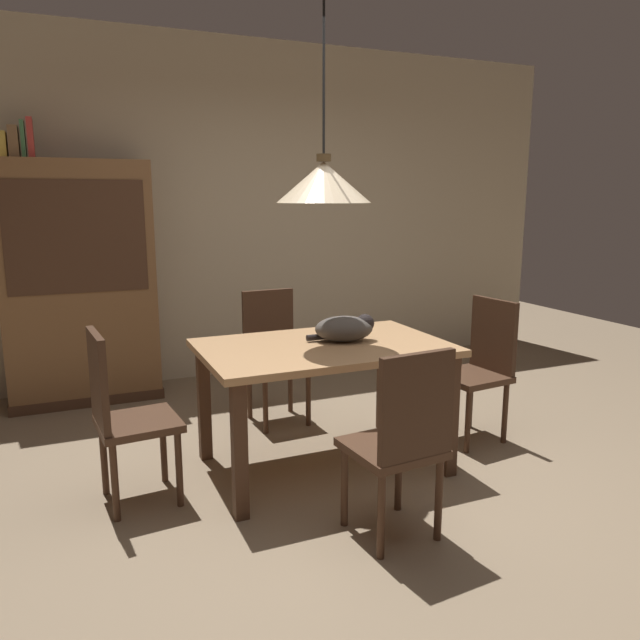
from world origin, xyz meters
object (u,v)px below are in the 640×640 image
at_px(chair_near_front, 402,437).
at_px(chair_far_back, 274,350).
at_px(book_brown_thick, 14,142).
at_px(book_green_slim, 23,140).
at_px(chair_right_side, 480,363).
at_px(pendant_lamp, 324,182).
at_px(cat_sleeping, 346,328).
at_px(book_red_tall, 31,139).
at_px(chair_left_side, 122,411).
at_px(book_yellow_short, 3,145).
at_px(hutch_bookcase, 80,289).
at_px(dining_table, 323,361).

bearing_deg(chair_near_front, chair_far_back, 90.34).
xyz_separation_m(book_brown_thick, book_green_slim, (0.06, 0.00, 0.02)).
height_order(chair_far_back, chair_right_side, same).
relative_size(chair_far_back, pendant_lamp, 0.72).
bearing_deg(pendant_lamp, chair_near_front, -89.56).
relative_size(chair_far_back, book_green_slim, 3.58).
xyz_separation_m(cat_sleeping, book_red_tall, (-1.63, 1.84, 1.16)).
distance_m(chair_left_side, book_brown_thick, 2.41).
bearing_deg(chair_far_back, chair_left_side, -141.79).
relative_size(chair_right_side, book_yellow_short, 4.65).
bearing_deg(book_red_tall, chair_near_front, -61.58).
bearing_deg(book_red_tall, chair_far_back, -33.81).
bearing_deg(chair_near_front, book_yellow_short, 121.23).
bearing_deg(hutch_bookcase, chair_left_side, -86.91).
distance_m(cat_sleeping, pendant_lamp, 0.85).
xyz_separation_m(chair_near_front, pendant_lamp, (-0.01, 0.88, 1.15)).
bearing_deg(cat_sleeping, chair_left_side, -178.73).
bearing_deg(book_brown_thick, chair_right_side, -34.36).
bearing_deg(dining_table, chair_right_side, 0.43).
bearing_deg(book_brown_thick, hutch_bookcase, -0.24).
relative_size(chair_right_side, pendant_lamp, 0.72).
height_order(chair_left_side, book_red_tall, book_red_tall).
bearing_deg(chair_left_side, chair_near_front, -37.51).
bearing_deg(book_red_tall, book_yellow_short, 180.00).
xyz_separation_m(dining_table, chair_far_back, (-0.00, 0.88, -0.14)).
xyz_separation_m(chair_left_side, book_yellow_short, (-0.53, 1.87, 1.43)).
bearing_deg(book_red_tall, chair_left_side, -79.41).
height_order(chair_left_side, book_green_slim, book_green_slim).
bearing_deg(pendant_lamp, chair_far_back, 90.24).
height_order(chair_near_front, book_green_slim, book_green_slim).
xyz_separation_m(chair_near_front, chair_right_side, (1.12, 0.89, 0.00)).
xyz_separation_m(hutch_bookcase, book_red_tall, (-0.25, 0.00, 1.10)).
bearing_deg(hutch_bookcase, pendant_lamp, -56.60).
relative_size(pendant_lamp, book_brown_thick, 5.42).
relative_size(book_yellow_short, book_green_slim, 0.77).
distance_m(dining_table, chair_far_back, 0.89).
height_order(hutch_bookcase, book_brown_thick, book_brown_thick).
height_order(dining_table, cat_sleeping, cat_sleeping).
bearing_deg(chair_near_front, chair_right_side, 38.33).
distance_m(pendant_lamp, book_green_slim, 2.43).
xyz_separation_m(pendant_lamp, book_red_tall, (-1.48, 1.87, 0.33)).
xyz_separation_m(chair_left_side, chair_right_side, (2.26, 0.02, 0.00)).
relative_size(dining_table, book_green_slim, 5.38).
distance_m(chair_far_back, chair_right_side, 1.43).
bearing_deg(cat_sleeping, hutch_bookcase, 126.84).
bearing_deg(book_red_tall, chair_right_side, -35.47).
height_order(chair_far_back, hutch_bookcase, hutch_bookcase).
height_order(chair_right_side, book_yellow_short, book_yellow_short).
bearing_deg(cat_sleeping, pendant_lamp, -171.89).
relative_size(chair_far_back, book_red_tall, 3.32).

